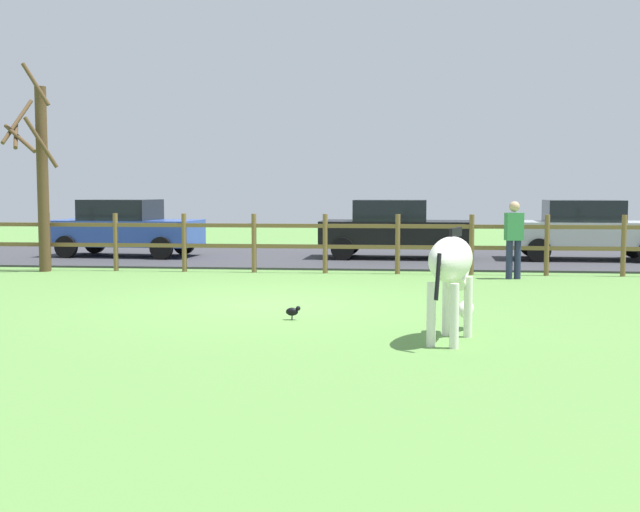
# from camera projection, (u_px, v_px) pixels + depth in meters

# --- Properties ---
(ground_plane) EXTENTS (60.00, 60.00, 0.00)m
(ground_plane) POSITION_uv_depth(u_px,v_px,m) (272.00, 304.00, 13.31)
(ground_plane) COLOR #5B8C42
(parking_asphalt) EXTENTS (28.00, 7.40, 0.05)m
(parking_asphalt) POSITION_uv_depth(u_px,v_px,m) (326.00, 256.00, 22.52)
(parking_asphalt) COLOR #38383D
(parking_asphalt) RESTS_ON ground_plane
(paddock_fence) EXTENTS (21.26, 0.11, 1.34)m
(paddock_fence) POSITION_uv_depth(u_px,v_px,m) (289.00, 240.00, 18.24)
(paddock_fence) COLOR brown
(paddock_fence) RESTS_ON ground_plane
(bare_tree) EXTENTS (1.27, 1.49, 4.71)m
(bare_tree) POSITION_uv_depth(u_px,v_px,m) (40.00, 171.00, 18.40)
(bare_tree) COLOR #513A23
(bare_tree) RESTS_ON ground_plane
(zebra) EXTENTS (0.82, 1.89, 1.41)m
(zebra) POSITION_uv_depth(u_px,v_px,m) (452.00, 267.00, 10.04)
(zebra) COLOR white
(zebra) RESTS_ON ground_plane
(crow_on_grass) EXTENTS (0.21, 0.10, 0.20)m
(crow_on_grass) POSITION_uv_depth(u_px,v_px,m) (293.00, 311.00, 11.71)
(crow_on_grass) COLOR black
(crow_on_grass) RESTS_ON ground_plane
(parked_car_blue) EXTENTS (4.12, 2.13, 1.56)m
(parked_car_blue) POSITION_uv_depth(u_px,v_px,m) (125.00, 227.00, 22.18)
(parked_car_blue) COLOR #2D4CAD
(parked_car_blue) RESTS_ON parking_asphalt
(parked_car_silver) EXTENTS (4.06, 2.00, 1.56)m
(parked_car_silver) POSITION_uv_depth(u_px,v_px,m) (587.00, 229.00, 21.05)
(parked_car_silver) COLOR #B7BABF
(parked_car_silver) RESTS_ON parking_asphalt
(parked_car_black) EXTENTS (4.06, 1.99, 1.56)m
(parked_car_black) POSITION_uv_depth(u_px,v_px,m) (395.00, 228.00, 21.57)
(parked_car_black) COLOR black
(parked_car_black) RESTS_ON parking_asphalt
(visitor_near_fence) EXTENTS (0.40, 0.29, 1.64)m
(visitor_near_fence) POSITION_uv_depth(u_px,v_px,m) (514.00, 236.00, 16.97)
(visitor_near_fence) COLOR #232847
(visitor_near_fence) RESTS_ON ground_plane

